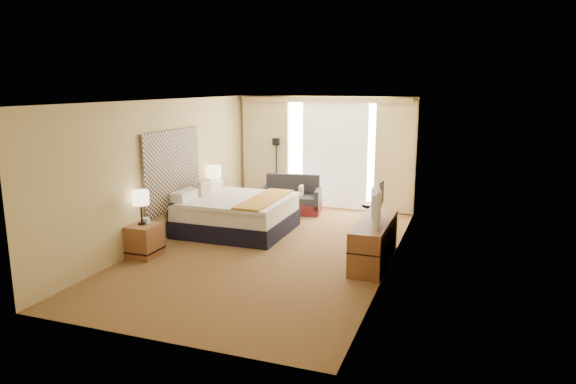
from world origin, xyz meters
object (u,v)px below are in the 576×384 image
(lamp_right, at_px, (214,172))
(television, at_px, (371,204))
(media_dresser, at_px, (374,241))
(nightstand_left, at_px, (145,241))
(desk_chair, at_px, (374,207))
(nightstand_right, at_px, (214,208))
(loveseat, at_px, (291,200))
(floor_lamp, at_px, (276,158))
(bed, at_px, (236,214))
(lamp_left, at_px, (141,199))

(lamp_right, xyz_separation_m, television, (3.67, -1.61, -0.04))
(television, bearing_deg, media_dresser, -41.76)
(nightstand_left, xyz_separation_m, desk_chair, (3.31, 3.14, 0.15))
(nightstand_left, relative_size, nightstand_right, 1.00)
(media_dresser, distance_m, lamp_right, 4.07)
(loveseat, xyz_separation_m, lamp_right, (-1.32, -1.20, 0.76))
(nightstand_right, bearing_deg, media_dresser, -21.40)
(lamp_right, bearing_deg, floor_lamp, 67.52)
(floor_lamp, bearing_deg, media_dresser, -47.92)
(nightstand_right, xyz_separation_m, floor_lamp, (0.72, 1.85, 0.87))
(nightstand_left, xyz_separation_m, lamp_right, (-0.02, 2.57, 0.76))
(loveseat, distance_m, desk_chair, 2.11)
(bed, distance_m, loveseat, 1.94)
(lamp_right, relative_size, television, 0.61)
(nightstand_right, height_order, desk_chair, desk_chair)
(media_dresser, xyz_separation_m, desk_chair, (-0.39, 2.09, 0.07))
(media_dresser, bearing_deg, television, -119.88)
(lamp_right, bearing_deg, nightstand_right, -78.21)
(floor_lamp, height_order, lamp_right, floor_lamp)
(nightstand_right, relative_size, loveseat, 0.38)
(nightstand_right, distance_m, loveseat, 1.83)
(floor_lamp, bearing_deg, television, -49.14)
(nightstand_right, height_order, floor_lamp, floor_lamp)
(bed, height_order, lamp_left, lamp_left)
(lamp_right, distance_m, television, 4.00)
(media_dresser, height_order, loveseat, loveseat)
(desk_chair, height_order, lamp_left, lamp_left)
(bed, bearing_deg, floor_lamp, 92.08)
(nightstand_left, xyz_separation_m, loveseat, (1.31, 3.77, 0.00))
(nightstand_right, relative_size, lamp_left, 0.94)
(television, bearing_deg, loveseat, 27.93)
(bed, bearing_deg, lamp_right, 140.77)
(loveseat, relative_size, desk_chair, 1.52)
(lamp_left, xyz_separation_m, television, (3.68, 0.96, -0.01))
(desk_chair, distance_m, television, 2.28)
(bed, bearing_deg, media_dresser, -16.39)
(media_dresser, relative_size, bed, 0.88)
(floor_lamp, bearing_deg, nightstand_right, -111.27)
(nightstand_left, height_order, television, television)
(nightstand_left, bearing_deg, lamp_left, 170.62)
(bed, relative_size, loveseat, 1.42)
(loveseat, relative_size, television, 1.41)
(lamp_right, bearing_deg, television, -23.72)
(floor_lamp, relative_size, television, 1.58)
(desk_chair, relative_size, lamp_left, 1.62)
(floor_lamp, bearing_deg, lamp_right, -112.48)
(lamp_right, bearing_deg, nightstand_left, -89.66)
(loveseat, bearing_deg, nightstand_left, -118.53)
(desk_chair, distance_m, lamp_left, 4.62)
(loveseat, height_order, television, television)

